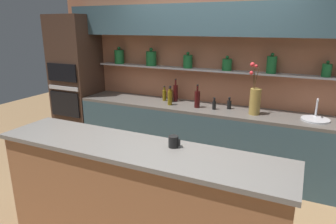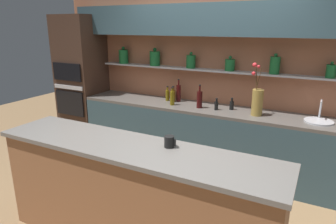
# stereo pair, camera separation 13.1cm
# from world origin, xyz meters

# --- Properties ---
(ground_plane) EXTENTS (12.00, 12.00, 0.00)m
(ground_plane) POSITION_xyz_m (0.00, 0.00, 0.00)
(ground_plane) COLOR olive
(back_wall_unit) EXTENTS (5.20, 0.44, 2.60)m
(back_wall_unit) POSITION_xyz_m (-0.00, 1.53, 1.55)
(back_wall_unit) COLOR #A86647
(back_wall_unit) RESTS_ON ground_plane
(back_counter_unit) EXTENTS (3.70, 0.62, 0.92)m
(back_counter_unit) POSITION_xyz_m (-0.04, 1.24, 0.46)
(back_counter_unit) COLOR #334C56
(back_counter_unit) RESTS_ON ground_plane
(island_counter) EXTENTS (2.67, 0.61, 1.02)m
(island_counter) POSITION_xyz_m (0.00, -0.58, 0.51)
(island_counter) COLOR #99603D
(island_counter) RESTS_ON ground_plane
(oven_tower) EXTENTS (0.69, 0.64, 2.18)m
(oven_tower) POSITION_xyz_m (-2.26, 1.24, 1.09)
(oven_tower) COLOR #3D281E
(oven_tower) RESTS_ON ground_plane
(flower_vase) EXTENTS (0.16, 0.15, 0.67)m
(flower_vase) POSITION_xyz_m (0.70, 1.18, 1.11)
(flower_vase) COLOR olive
(flower_vase) RESTS_ON back_counter_unit
(sink_fixture) EXTENTS (0.33, 0.33, 0.25)m
(sink_fixture) POSITION_xyz_m (1.42, 1.25, 0.94)
(sink_fixture) COLOR #B7B7BC
(sink_fixture) RESTS_ON back_counter_unit
(bottle_oil_0) EXTENTS (0.06, 0.06, 0.22)m
(bottle_oil_0) POSITION_xyz_m (-0.59, 1.39, 1.00)
(bottle_oil_0) COLOR brown
(bottle_oil_0) RESTS_ON back_counter_unit
(bottle_oil_1) EXTENTS (0.06, 0.06, 0.26)m
(bottle_oil_1) POSITION_xyz_m (-0.47, 1.14, 1.02)
(bottle_oil_1) COLOR brown
(bottle_oil_1) RESTS_ON back_counter_unit
(bottle_oil_2) EXTENTS (0.06, 0.06, 0.22)m
(bottle_oil_2) POSITION_xyz_m (-0.66, 1.34, 1.01)
(bottle_oil_2) COLOR brown
(bottle_oil_2) RESTS_ON back_counter_unit
(bottle_sauce_3) EXTENTS (0.05, 0.05, 0.16)m
(bottle_sauce_3) POSITION_xyz_m (0.17, 1.19, 0.99)
(bottle_sauce_3) COLOR black
(bottle_sauce_3) RESTS_ON back_counter_unit
(bottle_wine_4) EXTENTS (0.08, 0.08, 0.32)m
(bottle_wine_4) POSITION_xyz_m (-0.07, 1.18, 1.04)
(bottle_wine_4) COLOR #380C0C
(bottle_wine_4) RESTS_ON back_counter_unit
(bottle_sauce_5) EXTENTS (0.06, 0.06, 0.16)m
(bottle_sauce_5) POSITION_xyz_m (0.35, 1.30, 0.99)
(bottle_sauce_5) COLOR black
(bottle_sauce_5) RESTS_ON back_counter_unit
(bottle_wine_6) EXTENTS (0.07, 0.07, 0.34)m
(bottle_wine_6) POSITION_xyz_m (-0.49, 1.37, 1.05)
(bottle_wine_6) COLOR #380C0C
(bottle_wine_6) RESTS_ON back_counter_unit
(bottle_spirit_7) EXTENTS (0.07, 0.07, 0.24)m
(bottle_spirit_7) POSITION_xyz_m (-0.55, 1.31, 1.02)
(bottle_spirit_7) COLOR #4C2D0C
(bottle_spirit_7) RESTS_ON back_counter_unit
(coffee_mug) EXTENTS (0.11, 0.09, 0.10)m
(coffee_mug) POSITION_xyz_m (0.31, -0.45, 1.07)
(coffee_mug) COLOR black
(coffee_mug) RESTS_ON island_counter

